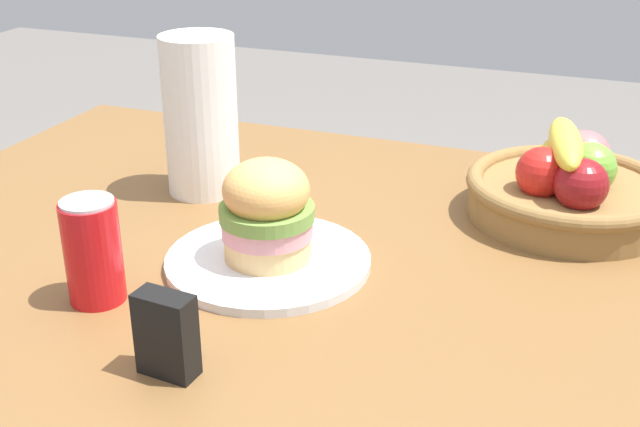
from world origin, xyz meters
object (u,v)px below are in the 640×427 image
object	(u,v)px
napkin_holder	(166,335)
sandwich	(267,211)
fruit_basket	(569,187)
soda_can	(93,251)
plate	(268,261)
paper_towel_roll	(201,116)

from	to	relation	value
napkin_holder	sandwich	bearing A→B (deg)	95.52
fruit_basket	napkin_holder	world-z (taller)	fruit_basket
fruit_basket	sandwich	bearing A→B (deg)	-139.80
soda_can	napkin_holder	bearing A→B (deg)	-32.60
sandwich	soda_can	distance (m)	0.21
soda_can	fruit_basket	size ratio (longest dim) A/B	0.43
plate	fruit_basket	bearing A→B (deg)	40.20
soda_can	napkin_holder	world-z (taller)	soda_can
fruit_basket	paper_towel_roll	bearing A→B (deg)	-169.79
soda_can	napkin_holder	size ratio (longest dim) A/B	1.40
sandwich	fruit_basket	size ratio (longest dim) A/B	0.45
paper_towel_roll	plate	bearing A→B (deg)	-44.58
sandwich	fruit_basket	bearing A→B (deg)	40.20
sandwich	soda_can	size ratio (longest dim) A/B	1.03
plate	fruit_basket	size ratio (longest dim) A/B	0.90
soda_can	fruit_basket	distance (m)	0.66
sandwich	napkin_holder	size ratio (longest dim) A/B	1.44
paper_towel_roll	napkin_holder	distance (m)	0.49
soda_can	napkin_holder	distance (m)	0.18
sandwich	fruit_basket	distance (m)	0.44
soda_can	napkin_holder	xyz separation A→B (m)	(0.15, -0.10, -0.02)
plate	paper_towel_roll	size ratio (longest dim) A/B	1.09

